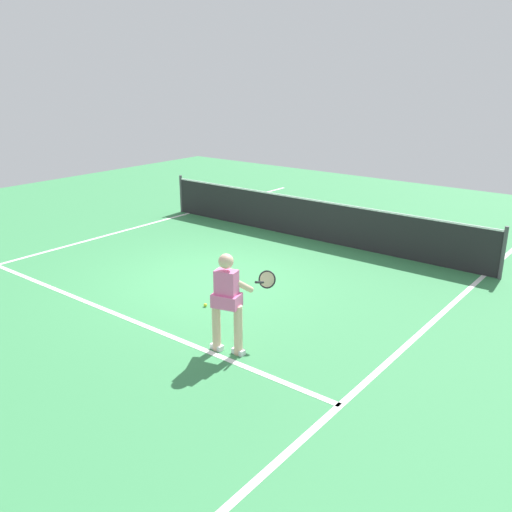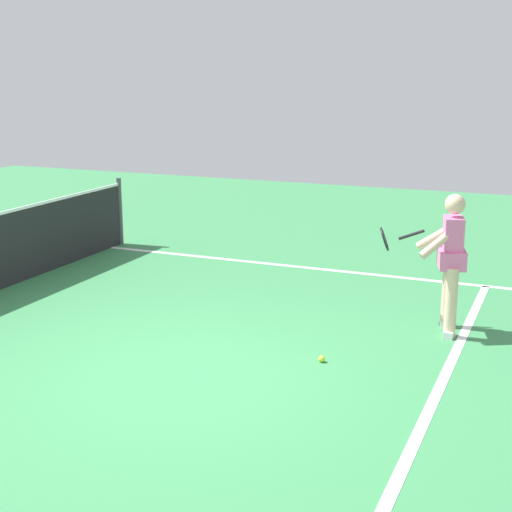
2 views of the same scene
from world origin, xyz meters
name	(u,v)px [view 1 (image 1 of 2)]	position (x,y,z in m)	size (l,w,h in m)	color
ground_plane	(213,279)	(0.00, 0.00, 0.00)	(24.70, 24.70, 0.00)	#38844C
service_line_marking	(122,316)	(0.00, -2.31, 0.00)	(8.56, 0.10, 0.01)	white
sideline_left_marking	(86,241)	(-4.28, 0.00, 0.00)	(0.10, 17.00, 0.01)	white
sideline_right_marking	(414,339)	(4.28, 0.00, 0.00)	(0.10, 17.00, 0.01)	white
court_net	(310,219)	(0.00, 3.61, 0.52)	(9.24, 0.08, 1.11)	#4C4C51
tennis_player	(228,299)	(2.24, -2.10, 0.85)	(0.67, 1.06, 1.55)	beige
tennis_ball_near	(205,305)	(0.83, -1.12, 0.03)	(0.07, 0.07, 0.07)	#D1E533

